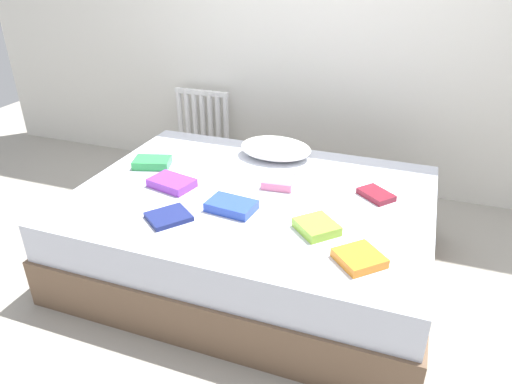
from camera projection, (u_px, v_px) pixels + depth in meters
The scene contains 12 objects.
ground_plane at pixel (253, 264), 2.86m from camera, with size 8.00×8.00×0.00m, color #9E998E.
bed at pixel (253, 231), 2.74m from camera, with size 2.00×1.50×0.50m.
radiator at pixel (203, 124), 3.94m from camera, with size 0.47×0.04×0.59m.
pillow at pixel (276, 148), 3.05m from camera, with size 0.47×0.33×0.12m, color white.
textbook_navy at pixel (169, 217), 2.36m from camera, with size 0.20×0.18×0.03m, color navy.
textbook_purple at pixel (172, 183), 2.68m from camera, with size 0.25×0.17×0.05m, color purple.
textbook_pink at pixel (279, 182), 2.70m from camera, with size 0.17×0.17×0.05m, color pink.
textbook_orange at pixel (359, 258), 2.04m from camera, with size 0.18×0.18×0.04m, color orange.
textbook_lime at pixel (317, 227), 2.26m from camera, with size 0.17×0.19×0.05m, color #8CC638.
textbook_green at pixel (152, 162), 2.93m from camera, with size 0.22×0.15×0.05m, color green.
textbook_blue at pixel (231, 206), 2.44m from camera, with size 0.25×0.16×0.05m, color #2847B7.
textbook_maroon at pixel (376, 195), 2.57m from camera, with size 0.19×0.13×0.03m, color maroon.
Camera 1 is at (0.81, -2.17, 1.73)m, focal length 32.60 mm.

